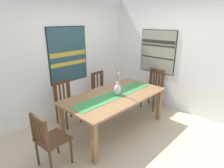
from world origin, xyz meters
name	(u,v)px	position (x,y,z in m)	size (l,w,h in m)	color
ground_plane	(127,139)	(0.00, 0.00, -0.01)	(6.40, 6.40, 0.03)	beige
wall_back	(66,56)	(0.00, 1.86, 1.35)	(6.40, 0.12, 2.70)	white
wall_side	(179,55)	(1.86, 0.00, 1.35)	(0.12, 6.40, 2.70)	white
dining_table	(115,99)	(0.12, 0.43, 0.66)	(2.05, 1.08, 0.75)	#8E6642
table_runner	(115,95)	(0.12, 0.43, 0.75)	(1.89, 0.36, 0.01)	#388447
centerpiece_vase	(118,89)	(0.14, 0.37, 0.88)	(0.16, 0.25, 0.68)	silver
chair_0	(49,139)	(-1.34, 0.40, 0.49)	(0.45, 0.45, 0.91)	#4C301C
chair_1	(153,88)	(1.54, 0.43, 0.51)	(0.42, 0.42, 0.98)	#4C301C
chair_2	(66,102)	(-0.42, 1.34, 0.49)	(0.43, 0.43, 0.92)	#4C301C
chair_3	(102,89)	(0.65, 1.38, 0.48)	(0.44, 0.44, 0.91)	#4C301C
painting_on_back_wall	(68,55)	(0.01, 1.79, 1.38)	(1.00, 0.05, 1.26)	black
painting_on_side_wall	(158,52)	(1.79, 0.53, 1.39)	(0.05, 0.96, 1.06)	black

